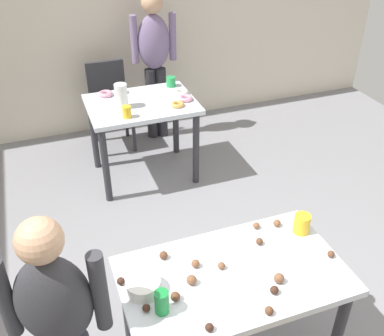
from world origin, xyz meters
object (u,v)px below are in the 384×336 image
pitcher_far (121,96)px  chair_far_table (110,100)px  dining_table_near (232,289)px  mixing_bowl (143,286)px  soda_can (162,302)px  person_adult_far (154,55)px  dining_table_far (142,115)px  person_girl_near (59,321)px

pitcher_far → chair_far_table: bearing=88.7°
dining_table_near → mixing_bowl: (-0.45, 0.05, 0.15)m
dining_table_near → soda_can: bearing=-166.1°
pitcher_far → soda_can: bearing=-98.0°
pitcher_far → mixing_bowl: bearing=-99.9°
chair_far_table → soda_can: soda_can is taller
chair_far_table → person_adult_far: bearing=-1.4°
pitcher_far → dining_table_far: bearing=14.1°
person_adult_far → dining_table_far: bearing=-115.5°
dining_table_far → person_adult_far: 0.82m
person_adult_far → pitcher_far: bearing=-124.5°
dining_table_far → soda_can: size_ratio=7.68×
mixing_bowl → dining_table_far: bearing=75.6°
person_adult_far → pitcher_far: 0.90m
dining_table_near → dining_table_far: bearing=87.9°
dining_table_near → pitcher_far: pitcher_far is taller
person_girl_near → person_adult_far: bearing=66.3°
dining_table_far → soda_can: bearing=-102.2°
mixing_bowl → person_adult_far: bearing=72.7°
mixing_bowl → pitcher_far: pitcher_far is taller
dining_table_near → mixing_bowl: mixing_bowl is taller
person_girl_near → soda_can: size_ratio=11.15×
chair_far_table → soda_can: 2.95m
mixing_bowl → soda_can: size_ratio=1.36×
dining_table_far → pitcher_far: size_ratio=4.45×
chair_far_table → person_girl_near: bearing=-104.9°
chair_far_table → mixing_bowl: (-0.37, -2.77, 0.29)m
dining_table_near → person_girl_near: 0.86m
dining_table_far → soda_can: soda_can is taller
dining_table_far → person_girl_near: person_girl_near is taller
mixing_bowl → soda_can: (0.05, -0.15, 0.03)m
chair_far_table → mixing_bowl: 2.81m
chair_far_table → dining_table_far: bearing=-77.3°
mixing_bowl → pitcher_far: (0.35, 2.02, 0.07)m
mixing_bowl → pitcher_far: 2.05m
soda_can → pitcher_far: (0.30, 2.17, 0.04)m
person_adult_far → soda_can: 3.02m
dining_table_far → person_adult_far: (0.33, 0.69, 0.29)m
person_girl_near → pitcher_far: 2.24m
soda_can → person_adult_far: bearing=74.4°
dining_table_far → person_girl_near: bearing=-113.2°
dining_table_far → mixing_bowl: size_ratio=5.66×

